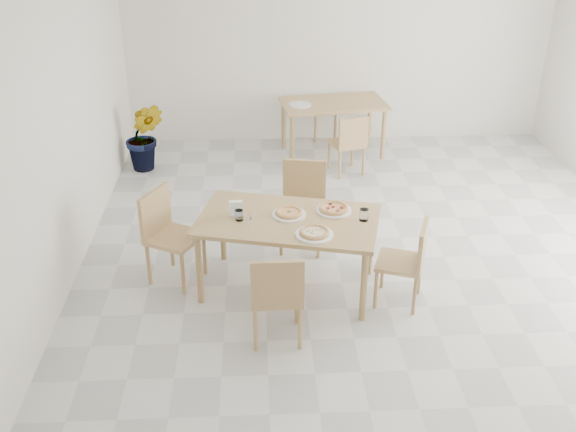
{
  "coord_description": "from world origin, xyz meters",
  "views": [
    {
      "loc": [
        -1.17,
        -5.94,
        3.62
      ],
      "look_at": [
        -0.91,
        -0.49,
        0.78
      ],
      "focal_mm": 42.0,
      "sensor_mm": 36.0,
      "label": 1
    }
  ],
  "objects_px": {
    "chair_east": "(409,258)",
    "pizza_pepperoni": "(334,208)",
    "chair_west": "(167,230)",
    "pizza_margherita": "(289,212)",
    "chair_back_n": "(317,104)",
    "plate_margherita": "(289,215)",
    "tumbler_b": "(239,215)",
    "chair_north": "(303,198)",
    "plate_pepperoni": "(334,210)",
    "chair_south": "(277,292)",
    "potted_plant": "(145,137)",
    "second_table": "(333,108)",
    "pizza_mushroom": "(314,232)",
    "tumbler_a": "(364,215)",
    "chair_back_s": "(349,141)",
    "plate_empty": "(300,105)",
    "main_table": "(288,226)",
    "napkin_holder": "(236,209)",
    "plate_mushroom": "(314,234)"
  },
  "relations": [
    {
      "from": "second_table",
      "to": "chair_back_n",
      "type": "bearing_deg",
      "value": 93.51
    },
    {
      "from": "main_table",
      "to": "pizza_mushroom",
      "type": "xyz_separation_m",
      "value": [
        0.21,
        -0.33,
        0.11
      ]
    },
    {
      "from": "pizza_pepperoni",
      "to": "chair_back_s",
      "type": "height_order",
      "value": "chair_back_s"
    },
    {
      "from": "plate_pepperoni",
      "to": "napkin_holder",
      "type": "relative_size",
      "value": 2.29
    },
    {
      "from": "plate_empty",
      "to": "chair_west",
      "type": "bearing_deg",
      "value": -115.87
    },
    {
      "from": "chair_west",
      "to": "tumbler_a",
      "type": "height_order",
      "value": "chair_west"
    },
    {
      "from": "chair_south",
      "to": "tumbler_b",
      "type": "xyz_separation_m",
      "value": [
        -0.32,
        0.83,
        0.29
      ]
    },
    {
      "from": "pizza_margherita",
      "to": "second_table",
      "type": "bearing_deg",
      "value": 76.91
    },
    {
      "from": "chair_back_s",
      "to": "pizza_pepperoni",
      "type": "bearing_deg",
      "value": 60.88
    },
    {
      "from": "napkin_holder",
      "to": "second_table",
      "type": "bearing_deg",
      "value": 67.29
    },
    {
      "from": "chair_north",
      "to": "chair_east",
      "type": "xyz_separation_m",
      "value": [
        0.88,
        -1.16,
        -0.05
      ]
    },
    {
      "from": "chair_south",
      "to": "potted_plant",
      "type": "height_order",
      "value": "potted_plant"
    },
    {
      "from": "main_table",
      "to": "chair_south",
      "type": "xyz_separation_m",
      "value": [
        -0.13,
        -0.84,
        -0.17
      ]
    },
    {
      "from": "main_table",
      "to": "napkin_holder",
      "type": "bearing_deg",
      "value": -176.38
    },
    {
      "from": "pizza_margherita",
      "to": "chair_back_n",
      "type": "distance_m",
      "value": 4.14
    },
    {
      "from": "chair_back_s",
      "to": "plate_pepperoni",
      "type": "bearing_deg",
      "value": 60.88
    },
    {
      "from": "plate_margherita",
      "to": "pizza_pepperoni",
      "type": "xyz_separation_m",
      "value": [
        0.42,
        0.07,
        0.02
      ]
    },
    {
      "from": "plate_pepperoni",
      "to": "chair_back_n",
      "type": "xyz_separation_m",
      "value": [
        0.2,
        4.01,
        -0.28
      ]
    },
    {
      "from": "pizza_margherita",
      "to": "tumbler_a",
      "type": "xyz_separation_m",
      "value": [
        0.68,
        -0.13,
        0.02
      ]
    },
    {
      "from": "plate_margherita",
      "to": "plate_empty",
      "type": "distance_m",
      "value": 3.22
    },
    {
      "from": "potted_plant",
      "to": "tumbler_a",
      "type": "bearing_deg",
      "value": -51.07
    },
    {
      "from": "tumbler_b",
      "to": "pizza_mushroom",
      "type": "bearing_deg",
      "value": -25.85
    },
    {
      "from": "main_table",
      "to": "tumbler_b",
      "type": "bearing_deg",
      "value": -165.37
    },
    {
      "from": "chair_north",
      "to": "plate_margherita",
      "type": "xyz_separation_m",
      "value": [
        -0.19,
        -0.8,
        0.23
      ]
    },
    {
      "from": "plate_pepperoni",
      "to": "pizza_mushroom",
      "type": "bearing_deg",
      "value": -115.8
    },
    {
      "from": "main_table",
      "to": "plate_mushroom",
      "type": "xyz_separation_m",
      "value": [
        0.21,
        -0.33,
        0.08
      ]
    },
    {
      "from": "chair_back_n",
      "to": "chair_west",
      "type": "bearing_deg",
      "value": -140.28
    },
    {
      "from": "chair_north",
      "to": "chair_west",
      "type": "relative_size",
      "value": 1.0
    },
    {
      "from": "plate_margherita",
      "to": "tumbler_b",
      "type": "xyz_separation_m",
      "value": [
        -0.46,
        -0.07,
        0.04
      ]
    },
    {
      "from": "chair_east",
      "to": "pizza_mushroom",
      "type": "xyz_separation_m",
      "value": [
        -0.87,
        -0.03,
        0.3
      ]
    },
    {
      "from": "tumbler_b",
      "to": "plate_pepperoni",
      "type": "bearing_deg",
      "value": 8.63
    },
    {
      "from": "tumbler_b",
      "to": "potted_plant",
      "type": "bearing_deg",
      "value": 113.73
    },
    {
      "from": "plate_pepperoni",
      "to": "pizza_margherita",
      "type": "height_order",
      "value": "pizza_margherita"
    },
    {
      "from": "plate_mushroom",
      "to": "plate_pepperoni",
      "type": "bearing_deg",
      "value": 64.2
    },
    {
      "from": "chair_west",
      "to": "pizza_mushroom",
      "type": "height_order",
      "value": "chair_west"
    },
    {
      "from": "pizza_margherita",
      "to": "tumbler_b",
      "type": "distance_m",
      "value": 0.46
    },
    {
      "from": "chair_west",
      "to": "chair_east",
      "type": "distance_m",
      "value": 2.3
    },
    {
      "from": "chair_north",
      "to": "napkin_holder",
      "type": "relative_size",
      "value": 6.29
    },
    {
      "from": "chair_north",
      "to": "potted_plant",
      "type": "bearing_deg",
      "value": 142.97
    },
    {
      "from": "potted_plant",
      "to": "main_table",
      "type": "bearing_deg",
      "value": -59.36
    },
    {
      "from": "tumbler_b",
      "to": "chair_back_n",
      "type": "xyz_separation_m",
      "value": [
        1.08,
        4.15,
        -0.32
      ]
    },
    {
      "from": "chair_north",
      "to": "tumbler_b",
      "type": "height_order",
      "value": "chair_north"
    },
    {
      "from": "main_table",
      "to": "plate_empty",
      "type": "height_order",
      "value": "plate_empty"
    },
    {
      "from": "chair_north",
      "to": "chair_back_n",
      "type": "relative_size",
      "value": 1.1
    },
    {
      "from": "plate_mushroom",
      "to": "chair_back_s",
      "type": "distance_m",
      "value": 3.07
    },
    {
      "from": "pizza_pepperoni",
      "to": "tumbler_a",
      "type": "relative_size",
      "value": 3.31
    },
    {
      "from": "chair_west",
      "to": "pizza_margherita",
      "type": "distance_m",
      "value": 1.2
    },
    {
      "from": "plate_margherita",
      "to": "pizza_pepperoni",
      "type": "relative_size",
      "value": 0.86
    },
    {
      "from": "plate_margherita",
      "to": "tumbler_b",
      "type": "distance_m",
      "value": 0.46
    },
    {
      "from": "chair_east",
      "to": "pizza_pepperoni",
      "type": "height_order",
      "value": "chair_east"
    }
  ]
}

